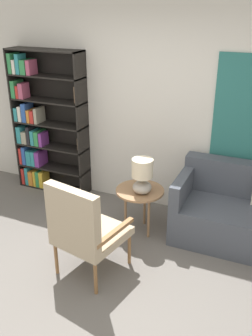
{
  "coord_description": "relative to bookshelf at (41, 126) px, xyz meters",
  "views": [
    {
      "loc": [
        1.54,
        -2.32,
        2.57
      ],
      "look_at": [
        0.06,
        1.09,
        0.9
      ],
      "focal_mm": 40.0,
      "sensor_mm": 36.0,
      "label": 1
    }
  ],
  "objects": [
    {
      "name": "bookshelf",
      "position": [
        0.0,
        0.0,
        0.0
      ],
      "size": [
        1.07,
        0.3,
        2.0
      ],
      "color": "black",
      "rests_on": "ground_plane"
    },
    {
      "name": "armchair",
      "position": [
        1.53,
        -1.54,
        -0.37
      ],
      "size": [
        0.71,
        0.75,
        1.04
      ],
      "color": "olive",
      "rests_on": "ground_plane"
    },
    {
      "name": "side_table",
      "position": [
        1.73,
        -0.56,
        -0.44
      ],
      "size": [
        0.57,
        0.57,
        0.56
      ],
      "color": "#99704C",
      "rests_on": "ground_plane"
    },
    {
      "name": "table_lamp",
      "position": [
        1.78,
        -0.63,
        -0.16
      ],
      "size": [
        0.24,
        0.24,
        0.42
      ],
      "color": "#A59E93",
      "rests_on": "side_table"
    },
    {
      "name": "ground_plane",
      "position": [
        1.58,
        -1.85,
        -0.94
      ],
      "size": [
        14.0,
        14.0,
        0.0
      ],
      "primitive_type": "plane",
      "color": "#66605B"
    },
    {
      "name": "wall_back",
      "position": [
        1.65,
        0.18,
        0.41
      ],
      "size": [
        6.4,
        0.08,
        2.7
      ],
      "color": "silver",
      "rests_on": "ground_plane"
    }
  ]
}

